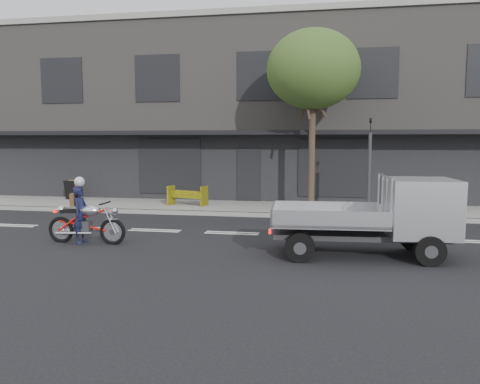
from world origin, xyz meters
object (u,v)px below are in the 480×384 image
object	(u,v)px
sandwich_board	(70,190)
street_tree	(313,70)
motorcycle	(86,222)
construction_barrier	(186,196)
rider	(81,215)
flatbed_ute	(403,211)
traffic_light_pole	(369,172)

from	to	relation	value
sandwich_board	street_tree	bearing A→B (deg)	1.49
motorcycle	construction_barrier	world-z (taller)	motorcycle
motorcycle	sandwich_board	distance (m)	8.70
rider	flatbed_ute	bearing A→B (deg)	-90.59
street_tree	sandwich_board	world-z (taller)	street_tree
sandwich_board	traffic_light_pole	bearing A→B (deg)	-1.39
traffic_light_pole	rider	world-z (taller)	traffic_light_pole
construction_barrier	sandwich_board	distance (m)	5.67
traffic_light_pole	street_tree	bearing A→B (deg)	156.97
flatbed_ute	sandwich_board	distance (m)	14.72
motorcycle	rider	size ratio (longest dim) A/B	1.44
construction_barrier	flatbed_ute	bearing A→B (deg)	-41.57
traffic_light_pole	motorcycle	world-z (taller)	traffic_light_pole
traffic_light_pole	sandwich_board	size ratio (longest dim) A/B	4.14
rider	construction_barrier	distance (m)	6.36
rider	construction_barrier	size ratio (longest dim) A/B	1.04
construction_barrier	traffic_light_pole	bearing A→B (deg)	-7.59
flatbed_ute	sandwich_board	size ratio (longest dim) A/B	5.04
rider	sandwich_board	xyz separation A→B (m)	(-4.54, 7.33, -0.19)
flatbed_ute	motorcycle	bearing A→B (deg)	176.21
street_tree	rider	xyz separation A→B (m)	(-5.90, -6.21, -4.52)
street_tree	motorcycle	size ratio (longest dim) A/B	3.07
street_tree	rider	world-z (taller)	street_tree
street_tree	flatbed_ute	xyz separation A→B (m)	(2.27, -6.28, -4.17)
street_tree	flatbed_ute	bearing A→B (deg)	-70.08
street_tree	traffic_light_pole	distance (m)	4.23
traffic_light_pole	sandwich_board	world-z (taller)	traffic_light_pole
flatbed_ute	street_tree	bearing A→B (deg)	106.62
rider	sandwich_board	world-z (taller)	rider
traffic_light_pole	motorcycle	bearing A→B (deg)	-145.36
street_tree	motorcycle	bearing A→B (deg)	-132.83
street_tree	construction_barrier	distance (m)	6.78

